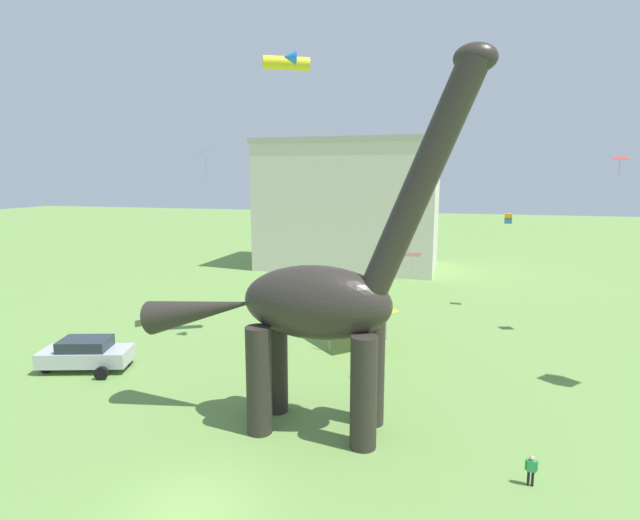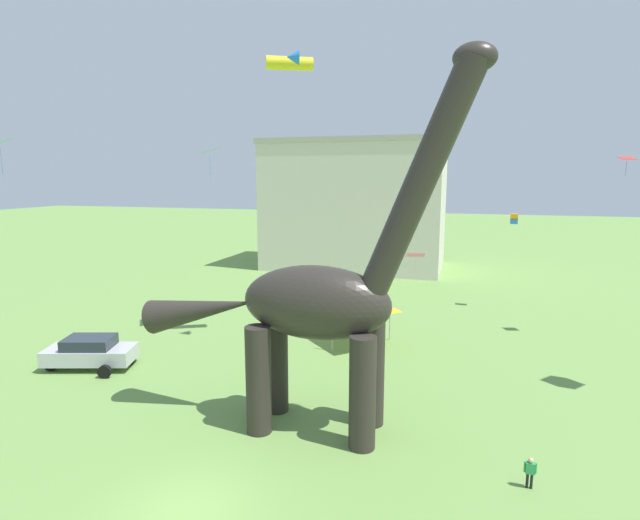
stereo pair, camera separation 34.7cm
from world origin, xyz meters
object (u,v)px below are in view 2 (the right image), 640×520
at_px(parked_sedan_left, 90,352).
at_px(kite_drifting, 627,158).
at_px(kite_high_right, 514,219).
at_px(kite_mid_right, 210,151).
at_px(kite_mid_left, 416,255).
at_px(kite_near_low, 0,143).
at_px(festival_canopy_tent, 362,301).
at_px(person_watching_child, 530,470).
at_px(kite_apex, 290,62).
at_px(dinosaur_sculpture, 314,302).

xyz_separation_m(parked_sedan_left, kite_drifting, (25.60, 11.67, 9.48)).
distance_m(kite_high_right, kite_mid_right, 20.82).
distance_m(kite_drifting, kite_mid_left, 12.35).
distance_m(kite_near_low, kite_mid_right, 10.56).
relative_size(festival_canopy_tent, kite_high_right, 4.61).
xyz_separation_m(person_watching_child, kite_drifting, (5.95, 15.88, 9.68)).
height_order(parked_sedan_left, kite_apex, kite_apex).
bearing_deg(kite_high_right, kite_mid_right, -147.94).
height_order(festival_canopy_tent, kite_apex, kite_apex).
relative_size(person_watching_child, kite_mid_right, 0.51).
relative_size(festival_canopy_tent, kite_apex, 1.28).
bearing_deg(kite_mid_left, kite_high_right, 54.76).
bearing_deg(kite_mid_left, kite_mid_right, -167.39).
xyz_separation_m(dinosaur_sculpture, kite_apex, (-3.80, 8.23, 10.19)).
relative_size(dinosaur_sculpture, kite_drifting, 13.11).
height_order(festival_canopy_tent, kite_near_low, kite_near_low).
height_order(kite_apex, kite_mid_right, kite_apex).
bearing_deg(kite_mid_right, festival_canopy_tent, 2.61).
distance_m(kite_drifting, kite_high_right, 8.51).
bearing_deg(parked_sedan_left, kite_mid_left, 15.00).
xyz_separation_m(dinosaur_sculpture, kite_mid_right, (-8.99, 9.07, 5.91)).
xyz_separation_m(kite_apex, kite_mid_right, (-5.19, 0.85, -4.28)).
xyz_separation_m(kite_drifting, kite_mid_left, (-10.83, -2.53, -5.38)).
relative_size(kite_high_right, kite_near_low, 0.32).
relative_size(dinosaur_sculpture, festival_canopy_tent, 4.24).
xyz_separation_m(parked_sedan_left, kite_mid_left, (14.78, 9.14, 4.10)).
bearing_deg(kite_near_low, kite_high_right, 31.40).
bearing_deg(parked_sedan_left, kite_apex, 17.17).
bearing_deg(person_watching_child, kite_mid_right, 20.12).
xyz_separation_m(festival_canopy_tent, kite_mid_left, (2.60, 2.15, 2.36)).
bearing_deg(festival_canopy_tent, kite_mid_left, 39.64).
bearing_deg(kite_mid_left, festival_canopy_tent, -140.36).
height_order(person_watching_child, kite_apex, kite_apex).
relative_size(dinosaur_sculpture, parked_sedan_left, 2.95).
height_order(kite_near_low, kite_mid_right, kite_near_low).
distance_m(person_watching_child, kite_mid_right, 22.03).
relative_size(kite_high_right, kite_mid_left, 0.51).
bearing_deg(festival_canopy_tent, kite_near_low, -162.40).
height_order(kite_apex, kite_near_low, kite_apex).
bearing_deg(kite_drifting, person_watching_child, -110.53).
relative_size(dinosaur_sculpture, kite_near_low, 6.26).
height_order(festival_canopy_tent, kite_high_right, kite_high_right).
relative_size(dinosaur_sculpture, kite_mid_left, 9.91).
relative_size(kite_drifting, kite_high_right, 1.49).
xyz_separation_m(person_watching_child, kite_mid_right, (-16.31, 10.79, 10.15)).
distance_m(festival_canopy_tent, kite_near_low, 20.65).
relative_size(person_watching_child, festival_canopy_tent, 0.31).
relative_size(parked_sedan_left, person_watching_child, 4.57).
xyz_separation_m(festival_canopy_tent, kite_apex, (-3.64, -1.25, 12.48)).
relative_size(person_watching_child, kite_apex, 0.40).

